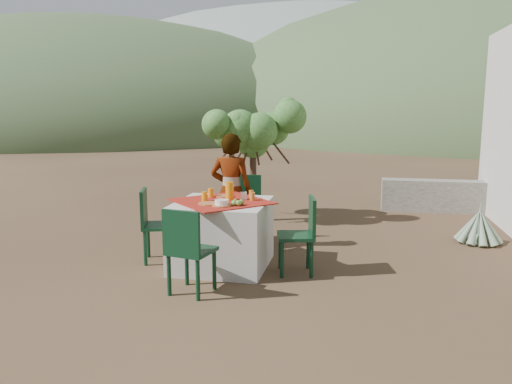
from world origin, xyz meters
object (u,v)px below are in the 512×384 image
(chair_left, at_px, (153,222))
(shrub_tree, at_px, (257,137))
(chair_far, at_px, (245,205))
(chair_right, at_px, (302,231))
(juice_pitcher, at_px, (230,191))
(chair_near, at_px, (187,248))
(table, at_px, (222,234))
(agave, at_px, (479,227))
(person, at_px, (231,192))

(chair_left, bearing_deg, shrub_tree, -35.33)
(chair_far, distance_m, shrub_tree, 1.52)
(chair_right, xyz_separation_m, juice_pitcher, (-0.85, 0.13, 0.40))
(chair_far, xyz_separation_m, chair_near, (-0.10, -2.04, -0.02))
(juice_pitcher, bearing_deg, chair_far, 93.20)
(table, xyz_separation_m, juice_pitcher, (0.08, 0.07, 0.48))
(shrub_tree, height_order, agave, shrub_tree)
(shrub_tree, bearing_deg, chair_left, -108.00)
(chair_far, relative_size, chair_left, 1.04)
(chair_right, relative_size, shrub_tree, 0.50)
(chair_left, height_order, shrub_tree, shrub_tree)
(table, xyz_separation_m, chair_left, (-0.84, 0.02, 0.10))
(chair_far, distance_m, chair_near, 2.04)
(chair_left, xyz_separation_m, shrub_tree, (0.76, 2.35, 0.86))
(chair_left, bearing_deg, table, -108.94)
(table, xyz_separation_m, chair_near, (-0.09, -0.93, 0.10))
(table, distance_m, agave, 3.52)
(juice_pitcher, bearing_deg, person, 102.95)
(chair_far, distance_m, juice_pitcher, 1.10)
(chair_far, bearing_deg, shrub_tree, 89.01)
(chair_far, xyz_separation_m, chair_right, (0.90, -1.17, -0.03))
(chair_left, bearing_deg, chair_far, -55.47)
(shrub_tree, bearing_deg, person, -90.15)
(chair_near, xyz_separation_m, shrub_tree, (0.01, 3.30, 0.86))
(chair_right, bearing_deg, chair_left, -104.64)
(table, height_order, juice_pitcher, juice_pitcher)
(person, bearing_deg, chair_left, 46.26)
(table, bearing_deg, chair_near, -95.36)
(table, height_order, chair_far, chair_far)
(chair_right, relative_size, person, 0.57)
(chair_far, relative_size, chair_right, 1.06)
(chair_far, xyz_separation_m, chair_left, (-0.85, -1.09, -0.02))
(chair_far, height_order, chair_left, chair_far)
(person, distance_m, agave, 3.35)
(table, relative_size, chair_right, 1.54)
(table, distance_m, chair_far, 1.12)
(person, height_order, shrub_tree, shrub_tree)
(table, relative_size, juice_pitcher, 6.34)
(table, distance_m, chair_near, 0.94)
(chair_far, relative_size, shrub_tree, 0.53)
(chair_left, relative_size, juice_pitcher, 4.20)
(agave, bearing_deg, chair_near, -141.20)
(juice_pitcher, bearing_deg, agave, 27.34)
(juice_pitcher, bearing_deg, shrub_tree, 93.70)
(chair_left, height_order, juice_pitcher, juice_pitcher)
(agave, bearing_deg, person, -164.17)
(juice_pitcher, bearing_deg, table, -136.09)
(chair_far, height_order, person, person)
(table, height_order, chair_right, chair_right)
(chair_left, xyz_separation_m, juice_pitcher, (0.91, 0.05, 0.39))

